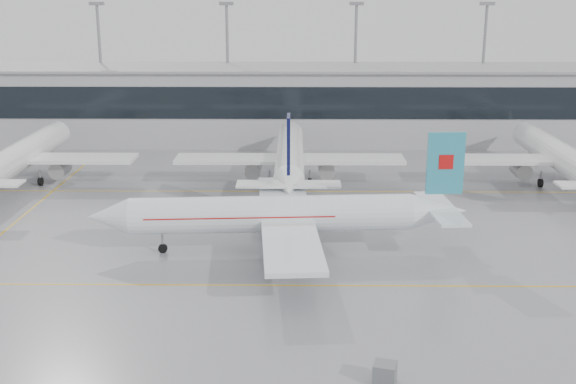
{
  "coord_description": "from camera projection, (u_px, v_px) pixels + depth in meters",
  "views": [
    {
      "loc": [
        0.72,
        -57.69,
        24.63
      ],
      "look_at": [
        0.0,
        12.0,
        5.0
      ],
      "focal_mm": 45.0,
      "sensor_mm": 36.0,
      "label": 1
    }
  ],
  "objects": [
    {
      "name": "ground",
      "position": [
        287.0,
        285.0,
        62.21
      ],
      "size": [
        320.0,
        320.0,
        0.0
      ],
      "primitive_type": "plane",
      "color": "gray",
      "rests_on": "ground"
    },
    {
      "name": "taxi_line_main",
      "position": [
        287.0,
        285.0,
        62.21
      ],
      "size": [
        120.0,
        0.25,
        0.01
      ],
      "primitive_type": "cube",
      "color": "gold",
      "rests_on": "ground"
    },
    {
      "name": "taxi_line_north",
      "position": [
        289.0,
        191.0,
        91.08
      ],
      "size": [
        120.0,
        0.25,
        0.01
      ],
      "primitive_type": "cube",
      "color": "gold",
      "rests_on": "ground"
    },
    {
      "name": "taxi_line_cross",
      "position": [
        8.0,
        229.0,
        76.95
      ],
      "size": [
        0.25,
        60.0,
        0.01
      ],
      "primitive_type": "cube",
      "color": "gold",
      "rests_on": "ground"
    },
    {
      "name": "terminal",
      "position": [
        291.0,
        105.0,
        120.26
      ],
      "size": [
        180.0,
        15.0,
        12.0
      ],
      "primitive_type": "cube",
      "color": "#9F9FA3",
      "rests_on": "ground"
    },
    {
      "name": "terminal_glass",
      "position": [
        291.0,
        103.0,
        112.59
      ],
      "size": [
        180.0,
        0.2,
        5.0
      ],
      "primitive_type": "cube",
      "color": "black",
      "rests_on": "ground"
    },
    {
      "name": "terminal_roof",
      "position": [
        291.0,
        68.0,
        118.58
      ],
      "size": [
        182.0,
        16.0,
        0.4
      ],
      "primitive_type": "cube",
      "color": "gray",
      "rests_on": "ground"
    },
    {
      "name": "light_masts",
      "position": [
        291.0,
        57.0,
        124.04
      ],
      "size": [
        156.4,
        1.0,
        22.6
      ],
      "color": "gray",
      "rests_on": "ground"
    },
    {
      "name": "air_canada_jet",
      "position": [
        285.0,
        215.0,
        69.54
      ],
      "size": [
        36.83,
        29.59,
        11.59
      ],
      "rotation": [
        0.0,
        0.0,
        3.21
      ],
      "color": "white",
      "rests_on": "ground"
    },
    {
      "name": "parked_jet_b",
      "position": [
        22.0,
        156.0,
        93.98
      ],
      "size": [
        29.64,
        36.96,
        11.72
      ],
      "rotation": [
        0.0,
        0.0,
        1.57
      ],
      "color": "white",
      "rests_on": "ground"
    },
    {
      "name": "parked_jet_c",
      "position": [
        290.0,
        156.0,
        93.63
      ],
      "size": [
        29.64,
        36.96,
        11.72
      ],
      "rotation": [
        0.0,
        0.0,
        1.57
      ],
      "color": "white",
      "rests_on": "ground"
    },
    {
      "name": "parked_jet_d",
      "position": [
        560.0,
        157.0,
        93.28
      ],
      "size": [
        29.64,
        36.96,
        11.72
      ],
      "rotation": [
        0.0,
        0.0,
        1.57
      ],
      "color": "white",
      "rests_on": "ground"
    },
    {
      "name": "gse_unit",
      "position": [
        385.0,
        374.0,
        46.53
      ],
      "size": [
        1.75,
        1.68,
        1.44
      ],
      "primitive_type": "cube",
      "rotation": [
        0.0,
        0.0,
        -0.28
      ],
      "color": "slate",
      "rests_on": "ground"
    }
  ]
}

